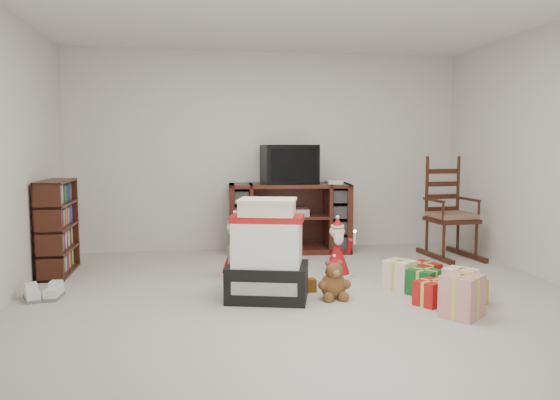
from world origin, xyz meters
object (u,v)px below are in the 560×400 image
Objects in this scene: rocking_chair at (449,221)px; crt_television at (289,164)px; tv_stand at (290,218)px; gift_pile at (268,257)px; teddy_bear at (334,282)px; santa_figurine at (337,254)px; sneaker_pair at (43,294)px; mrs_claus_figurine at (235,252)px; gift_cluster at (439,283)px; red_suitcase at (271,262)px; bookshelf at (58,229)px.

rocking_chair is 2.05m from crt_television.
gift_pile is at bearing -101.09° from tv_stand.
tv_stand is 0.67m from crt_television.
crt_television is at bearing 90.35° from teddy_bear.
teddy_bear is at bearing -107.13° from santa_figurine.
sneaker_pair is 3.23m from crt_television.
mrs_claus_figurine reaches higher than gift_cluster.
tv_stand is 1.79× the size of gift_pile.
sneaker_pair is at bearing -161.66° from mrs_claus_figurine.
red_suitcase reaches higher than sneaker_pair.
rocking_chair is at bearing -13.96° from tv_stand.
gift_pile is 1.52m from gift_cluster.
red_suitcase is 0.78m from santa_figurine.
gift_pile is 0.62m from teddy_bear.
tv_stand is 2.13m from gift_pile.
rocking_chair is at bearing 3.14° from red_suitcase.
bookshelf is at bearing 177.19° from rocking_chair.
mrs_claus_figurine reaches higher than santa_figurine.
mrs_claus_figurine is at bearing -12.96° from bookshelf.
gift_cluster is at bearing -44.29° from red_suitcase.
tv_stand is 3.06m from sneaker_pair.
santa_figurine is (0.23, 0.75, 0.09)m from teddy_bear.
tv_stand is 2.49× the size of santa_figurine.
crt_television reaches higher than bookshelf.
tv_stand is 1.92m from rocking_chair.
crt_television is (-0.93, 2.28, 0.97)m from gift_cluster.
sneaker_pair is (-2.48, -1.76, -0.38)m from tv_stand.
mrs_claus_figurine reaches higher than teddy_bear.
red_suitcase is at bearing -157.15° from santa_figurine.
bookshelf is 1.48× the size of mrs_claus_figurine.
gift_pile is 1.54× the size of red_suitcase.
tv_stand is 2.75× the size of red_suitcase.
mrs_claus_figurine is 1.90× the size of sneaker_pair.
crt_television reaches higher than sneaker_pair.
gift_pile is at bearing 172.44° from gift_cluster.
mrs_claus_figurine is at bearing 118.59° from gift_pile.
teddy_bear is 0.92m from gift_cluster.
sneaker_pair is (-2.73, -0.37, -0.19)m from santa_figurine.
red_suitcase is 0.67m from teddy_bear.
crt_television reaches higher than teddy_bear.
gift_cluster is 1.62× the size of crt_television.
tv_stand is at bearing 156.88° from rocking_chair.
red_suitcase is 0.91× the size of santa_figurine.
mrs_claus_figurine is at bearing -118.90° from tv_stand.
santa_figurine reaches higher than red_suitcase.
crt_television reaches higher than gift_cluster.
santa_figurine is 1.67m from crt_television.
crt_television is (-1.83, 0.62, 0.67)m from rocking_chair.
tv_stand is 4.56× the size of teddy_bear.
rocking_chair is 2.40m from teddy_bear.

